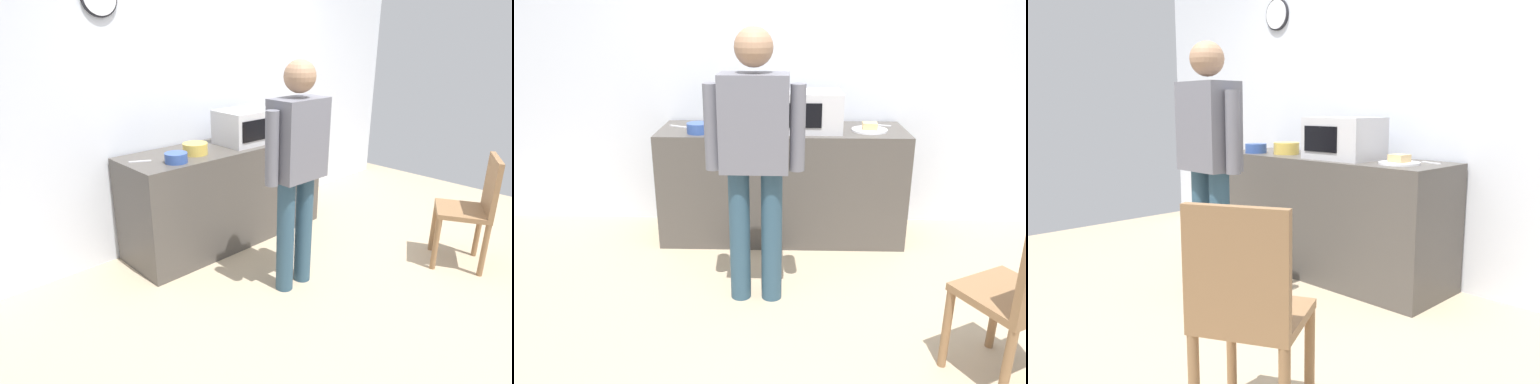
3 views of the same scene
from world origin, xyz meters
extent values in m
plane|color=tan|center=(0.00, 0.00, 0.00)|extent=(6.00, 6.00, 0.00)
cube|color=silver|center=(0.00, 1.60, 1.30)|extent=(5.40, 0.10, 2.60)
cube|color=#4C4742|center=(-0.17, 1.22, 0.45)|extent=(1.92, 0.62, 0.90)
cube|color=silver|center=(0.03, 1.17, 1.05)|extent=(0.50, 0.38, 0.30)
cube|color=black|center=(-0.03, 0.98, 1.05)|extent=(0.30, 0.01, 0.18)
cylinder|color=white|center=(0.50, 1.16, 0.91)|extent=(0.27, 0.27, 0.01)
cube|color=tan|center=(0.50, 1.16, 0.94)|extent=(0.12, 0.12, 0.05)
cylinder|color=gold|center=(-0.55, 1.16, 0.95)|extent=(0.21, 0.21, 0.09)
cylinder|color=#33519E|center=(-0.80, 1.05, 0.94)|extent=(0.18, 0.18, 0.08)
cube|color=silver|center=(0.62, 1.36, 0.91)|extent=(0.17, 0.07, 0.01)
cube|color=silver|center=(-1.00, 1.26, 0.91)|extent=(0.16, 0.10, 0.01)
cylinder|color=#2C4B60|center=(-0.23, 0.24, 0.44)|extent=(0.13, 0.13, 0.87)
cylinder|color=#2C4B60|center=(-0.43, 0.24, 0.44)|extent=(0.13, 0.13, 0.87)
cube|color=slate|center=(-0.33, 0.24, 1.15)|extent=(0.40, 0.25, 0.56)
cylinder|color=slate|center=(-0.08, 0.23, 1.12)|extent=(0.09, 0.09, 0.51)
cylinder|color=slate|center=(-0.58, 0.24, 1.12)|extent=(0.09, 0.09, 0.51)
sphere|color=#A37A5B|center=(-0.33, 0.24, 1.57)|extent=(0.22, 0.22, 0.22)
cylinder|color=olive|center=(1.00, -0.24, 0.23)|extent=(0.04, 0.04, 0.45)
cylinder|color=olive|center=(0.68, -0.41, 0.23)|extent=(0.04, 0.04, 0.45)
cylinder|color=olive|center=(1.17, -0.55, 0.23)|extent=(0.04, 0.04, 0.45)
cylinder|color=olive|center=(0.85, -0.72, 0.23)|extent=(0.04, 0.04, 0.45)
cube|color=olive|center=(0.92, -0.48, 0.47)|extent=(0.54, 0.54, 0.04)
cube|color=olive|center=(1.01, -0.64, 0.71)|extent=(0.37, 0.22, 0.45)
camera|label=1|loc=(-2.56, -1.71, 1.84)|focal=30.41mm
camera|label=2|loc=(-0.16, -2.53, 1.73)|focal=34.08mm
camera|label=3|loc=(2.36, -1.72, 1.27)|focal=35.93mm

